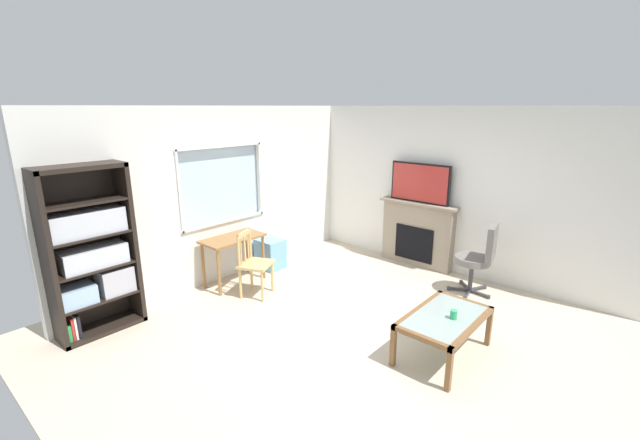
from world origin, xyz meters
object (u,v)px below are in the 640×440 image
object	(u,v)px
tv	(420,183)
office_chair	(480,256)
plastic_drawer_unit	(271,254)
sippy_cup	(454,314)
desk_under_window	(233,245)
fireplace	(417,233)
bookshelf	(91,254)
wooden_chair	(254,263)
coffee_table	(444,321)

from	to	relation	value
tv	office_chair	size ratio (longest dim) A/B	0.99
plastic_drawer_unit	sippy_cup	bearing A→B (deg)	-97.86
desk_under_window	fireplace	distance (m)	2.93
office_chair	plastic_drawer_unit	bearing A→B (deg)	113.41
tv	sippy_cup	distance (m)	2.76
desk_under_window	bookshelf	bearing A→B (deg)	176.57
wooden_chair	office_chair	distance (m)	3.08
bookshelf	fireplace	distance (m)	4.63
bookshelf	coffee_table	distance (m)	3.90
bookshelf	coffee_table	bearing A→B (deg)	-56.38
tv	coffee_table	world-z (taller)	tv
wooden_chair	plastic_drawer_unit	world-z (taller)	wooden_chair
office_chair	bookshelf	bearing A→B (deg)	142.66
tv	office_chair	bearing A→B (deg)	-109.65
wooden_chair	sippy_cup	size ratio (longest dim) A/B	10.00
bookshelf	tv	world-z (taller)	bookshelf
bookshelf	coffee_table	size ratio (longest dim) A/B	1.83
sippy_cup	fireplace	bearing A→B (deg)	36.29
desk_under_window	wooden_chair	xyz separation A→B (m)	(-0.06, -0.52, -0.12)
plastic_drawer_unit	coffee_table	distance (m)	3.19
bookshelf	office_chair	size ratio (longest dim) A/B	1.93
tv	fireplace	bearing A→B (deg)	-0.00
desk_under_window	sippy_cup	distance (m)	3.21
fireplace	sippy_cup	xyz separation A→B (m)	(-2.13, -1.56, -0.03)
wooden_chair	fireplace	xyz separation A→B (m)	(2.49, -1.11, 0.07)
wooden_chair	sippy_cup	xyz separation A→B (m)	(0.36, -2.67, 0.03)
fireplace	bookshelf	bearing A→B (deg)	157.81
desk_under_window	fireplace	size ratio (longest dim) A/B	0.69
tv	coffee_table	xyz separation A→B (m)	(-2.11, -1.47, -0.97)
bookshelf	office_chair	distance (m)	4.83
bookshelf	fireplace	xyz separation A→B (m)	(4.27, -1.74, -0.40)
fireplace	office_chair	distance (m)	1.26
bookshelf	fireplace	bearing A→B (deg)	-22.19
bookshelf	tv	distance (m)	4.61
fireplace	desk_under_window	bearing A→B (deg)	146.13
coffee_table	sippy_cup	world-z (taller)	sippy_cup
desk_under_window	coffee_table	size ratio (longest dim) A/B	0.85
bookshelf	fireplace	world-z (taller)	bookshelf
desk_under_window	sippy_cup	world-z (taller)	desk_under_window
tv	office_chair	xyz separation A→B (m)	(-0.42, -1.18, -0.81)
tv	sippy_cup	bearing A→B (deg)	-143.48
bookshelf	sippy_cup	xyz separation A→B (m)	(2.14, -3.30, -0.43)
office_chair	coffee_table	xyz separation A→B (m)	(-1.69, -0.29, -0.17)
fireplace	sippy_cup	bearing A→B (deg)	-143.71
tv	bookshelf	bearing A→B (deg)	157.72
coffee_table	office_chair	bearing A→B (deg)	9.87
bookshelf	plastic_drawer_unit	xyz separation A→B (m)	(2.59, -0.06, -0.69)
wooden_chair	desk_under_window	bearing A→B (deg)	83.29
coffee_table	sippy_cup	distance (m)	0.14
desk_under_window	plastic_drawer_unit	xyz separation A→B (m)	(0.75, 0.05, -0.35)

